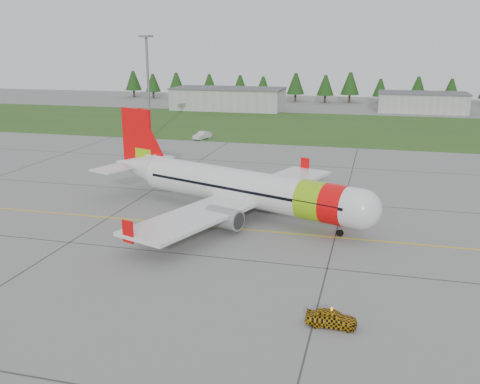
# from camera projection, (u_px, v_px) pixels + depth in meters

# --- Properties ---
(ground) EXTENTS (320.00, 320.00, 0.00)m
(ground) POSITION_uv_depth(u_px,v_px,m) (216.00, 257.00, 48.50)
(ground) COLOR gray
(ground) RESTS_ON ground
(aircraft) EXTENTS (34.76, 33.04, 10.97)m
(aircraft) POSITION_uv_depth(u_px,v_px,m) (240.00, 188.00, 59.84)
(aircraft) COLOR silver
(aircraft) RESTS_ON ground
(follow_me_car) EXTENTS (1.21, 1.43, 3.52)m
(follow_me_car) POSITION_uv_depth(u_px,v_px,m) (332.00, 303.00, 36.23)
(follow_me_car) COLOR #E9A80C
(follow_me_car) RESTS_ON ground
(service_van) EXTENTS (2.07, 2.01, 4.79)m
(service_van) POSITION_uv_depth(u_px,v_px,m) (202.00, 128.00, 108.17)
(service_van) COLOR beige
(service_van) RESTS_ON ground
(grass_strip) EXTENTS (320.00, 50.00, 0.03)m
(grass_strip) POSITION_uv_depth(u_px,v_px,m) (319.00, 127.00, 124.96)
(grass_strip) COLOR #30561E
(grass_strip) RESTS_ON ground
(taxi_guideline) EXTENTS (120.00, 0.25, 0.02)m
(taxi_guideline) POSITION_uv_depth(u_px,v_px,m) (239.00, 229.00, 55.95)
(taxi_guideline) COLOR gold
(taxi_guideline) RESTS_ON ground
(hangar_west) EXTENTS (32.00, 14.00, 6.00)m
(hangar_west) POSITION_uv_depth(u_px,v_px,m) (228.00, 99.00, 157.57)
(hangar_west) COLOR #A8A8A3
(hangar_west) RESTS_ON ground
(hangar_east) EXTENTS (24.00, 12.00, 5.20)m
(hangar_east) POSITION_uv_depth(u_px,v_px,m) (422.00, 103.00, 151.77)
(hangar_east) COLOR #A8A8A3
(hangar_east) RESTS_ON ground
(floodlight_mast) EXTENTS (0.50, 0.50, 20.00)m
(floodlight_mast) POSITION_uv_depth(u_px,v_px,m) (148.00, 89.00, 107.69)
(floodlight_mast) COLOR slate
(floodlight_mast) RESTS_ON ground
(treeline) EXTENTS (160.00, 8.00, 10.00)m
(treeline) POSITION_uv_depth(u_px,v_px,m) (339.00, 87.00, 175.85)
(treeline) COLOR #1C3F14
(treeline) RESTS_ON ground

